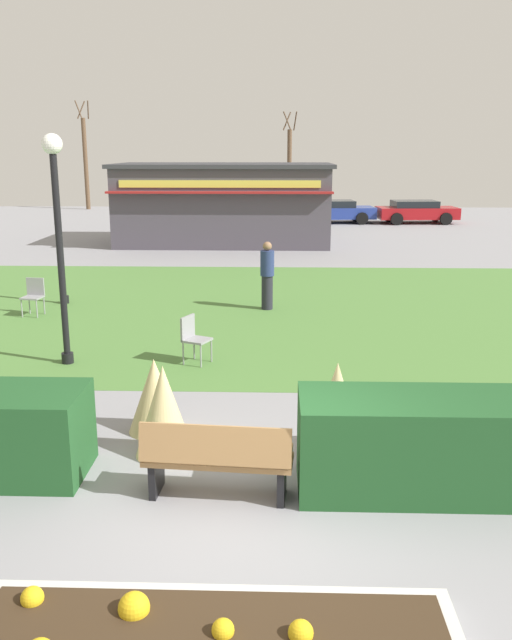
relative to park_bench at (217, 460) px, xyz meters
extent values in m
plane|color=gray|center=(0.55, -0.38, -0.48)|extent=(80.00, 80.00, 0.00)
cube|color=#4C7A38|center=(0.55, 9.45, -0.48)|extent=(36.00, 12.00, 0.01)
sphere|color=gold|center=(0.25, -2.40, -0.29)|extent=(0.18, 0.18, 0.18)
sphere|color=gold|center=(-0.51, -2.16, -0.29)|extent=(0.27, 0.27, 0.27)
sphere|color=gold|center=(0.87, -2.41, -0.29)|extent=(0.20, 0.20, 0.20)
sphere|color=gold|center=(-1.40, -2.06, -0.29)|extent=(0.20, 0.20, 0.20)
cube|color=#9E7547|center=(0.01, 0.07, -0.03)|extent=(1.73, 0.62, 0.06)
cube|color=#9E7547|center=(-0.01, -0.15, 0.25)|extent=(1.70, 0.26, 0.44)
cube|color=black|center=(-0.72, 0.13, -0.26)|extent=(0.12, 0.45, 0.45)
cube|color=black|center=(0.73, 0.01, -0.26)|extent=(0.12, 0.45, 0.45)
cube|color=#9E7547|center=(-0.80, 0.13, 0.09)|extent=(0.10, 0.44, 0.06)
cube|color=#9E7547|center=(0.81, 0.00, 0.09)|extent=(0.10, 0.44, 0.06)
cube|color=#1E4C23|center=(2.24, 0.29, 0.09)|extent=(2.63, 1.10, 1.14)
cone|color=#D1BC7F|center=(-1.04, 1.87, 0.05)|extent=(0.77, 0.77, 1.07)
cone|color=#D1BC7F|center=(-0.79, 1.12, 0.13)|extent=(0.77, 0.77, 1.22)
cone|color=#D1BC7F|center=(1.45, 1.31, 0.13)|extent=(0.77, 0.77, 1.22)
cylinder|color=black|center=(-3.24, 4.89, -0.38)|extent=(0.22, 0.22, 0.20)
cylinder|color=black|center=(-3.24, 4.89, 1.42)|extent=(0.12, 0.12, 3.81)
sphere|color=white|center=(-3.24, 4.89, 3.49)|extent=(0.36, 0.36, 0.36)
cylinder|color=black|center=(-4.84, 9.84, -0.38)|extent=(0.22, 0.22, 0.20)
cylinder|color=black|center=(-4.84, 9.84, 1.42)|extent=(0.12, 0.12, 3.81)
sphere|color=white|center=(-4.84, 9.84, 3.49)|extent=(0.36, 0.36, 0.36)
cube|color=#47424C|center=(-1.58, 21.41, 1.09)|extent=(8.64, 4.37, 3.14)
cube|color=#333338|center=(-1.58, 21.41, 2.74)|extent=(8.94, 4.67, 0.16)
cube|color=maroon|center=(-1.58, 19.05, 1.78)|extent=(8.74, 0.36, 0.08)
cube|color=#D8CC4C|center=(-1.58, 19.21, 2.09)|extent=(7.78, 0.04, 0.28)
cube|color=gray|center=(-5.17, 8.49, -0.03)|extent=(0.49, 0.49, 0.04)
cube|color=gray|center=(-5.14, 8.68, 0.19)|extent=(0.44, 0.09, 0.44)
cylinder|color=gray|center=(-5.38, 8.32, -0.26)|extent=(0.03, 0.03, 0.45)
cylinder|color=gray|center=(-5.00, 8.27, -0.26)|extent=(0.03, 0.03, 0.45)
cylinder|color=gray|center=(-5.33, 8.70, -0.26)|extent=(0.03, 0.03, 0.45)
cylinder|color=gray|center=(-4.96, 8.65, -0.26)|extent=(0.03, 0.03, 0.45)
cube|color=gray|center=(-0.81, 4.96, -0.03)|extent=(0.58, 0.58, 0.04)
cube|color=gray|center=(-0.99, 5.05, 0.19)|extent=(0.22, 0.42, 0.44)
cylinder|color=gray|center=(-0.72, 4.71, -0.26)|extent=(0.03, 0.03, 0.45)
cylinder|color=gray|center=(-0.56, 5.06, -0.26)|extent=(0.03, 0.03, 0.45)
cylinder|color=gray|center=(-1.06, 4.87, -0.26)|extent=(0.03, 0.03, 0.45)
cylinder|color=gray|center=(-0.90, 5.22, -0.26)|extent=(0.03, 0.03, 0.45)
cylinder|color=#23232D|center=(0.42, 9.36, -0.06)|extent=(0.28, 0.28, 0.85)
cylinder|color=navy|center=(0.42, 9.36, 0.68)|extent=(0.34, 0.34, 0.62)
sphere|color=#8C6647|center=(0.42, 9.36, 1.10)|extent=(0.22, 0.22, 0.22)
cube|color=black|center=(-1.61, 29.54, 0.07)|extent=(4.22, 1.85, 0.60)
cube|color=black|center=(-1.76, 29.54, 0.50)|extent=(2.33, 1.61, 0.44)
cylinder|color=black|center=(-0.32, 30.48, -0.16)|extent=(0.64, 0.23, 0.64)
cylinder|color=black|center=(-0.30, 28.64, -0.16)|extent=(0.64, 0.23, 0.64)
cylinder|color=black|center=(-2.92, 30.45, -0.16)|extent=(0.64, 0.23, 0.64)
cylinder|color=black|center=(-2.90, 28.61, -0.16)|extent=(0.64, 0.23, 0.64)
cube|color=navy|center=(3.73, 29.54, 0.07)|extent=(4.35, 2.18, 0.60)
cube|color=black|center=(3.58, 29.53, 0.50)|extent=(2.45, 1.79, 0.44)
cylinder|color=black|center=(4.94, 30.58, -0.16)|extent=(0.66, 0.28, 0.64)
cylinder|color=black|center=(5.11, 28.75, -0.16)|extent=(0.66, 0.28, 0.64)
cylinder|color=black|center=(2.35, 30.34, -0.16)|extent=(0.66, 0.28, 0.64)
cylinder|color=black|center=(2.52, 28.51, -0.16)|extent=(0.66, 0.28, 0.64)
cube|color=maroon|center=(8.12, 29.54, 0.07)|extent=(4.32, 2.10, 0.60)
cube|color=black|center=(7.98, 29.53, 0.50)|extent=(2.42, 1.75, 0.44)
cylinder|color=black|center=(9.36, 30.56, -0.16)|extent=(0.65, 0.27, 0.64)
cylinder|color=black|center=(9.49, 28.72, -0.16)|extent=(0.65, 0.27, 0.64)
cylinder|color=black|center=(6.76, 30.37, -0.16)|extent=(0.65, 0.27, 0.64)
cylinder|color=black|center=(6.89, 28.53, -0.16)|extent=(0.65, 0.27, 0.64)
cylinder|color=brown|center=(1.37, 36.14, 2.04)|extent=(0.28, 0.28, 5.04)
cylinder|color=brown|center=(1.70, 36.24, 5.06)|extent=(0.25, 0.58, 1.12)
cylinder|color=brown|center=(1.19, 36.44, 5.06)|extent=(0.54, 0.36, 1.12)
cylinder|color=brown|center=(1.20, 35.83, 5.06)|extent=(0.54, 0.35, 1.12)
cylinder|color=brown|center=(-11.87, 37.47, 2.42)|extent=(0.28, 0.28, 5.80)
cylinder|color=brown|center=(-11.53, 37.57, 5.82)|extent=(0.25, 0.58, 1.12)
cylinder|color=brown|center=(-12.04, 37.77, 5.82)|extent=(0.54, 0.36, 1.12)
cylinder|color=brown|center=(-12.04, 37.16, 5.82)|extent=(0.54, 0.35, 1.12)
camera|label=1|loc=(0.66, -6.92, 3.41)|focal=37.64mm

